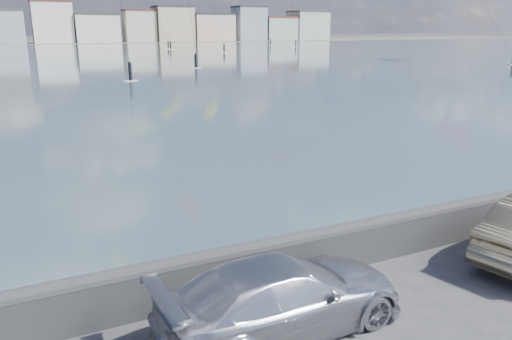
% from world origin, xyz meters
% --- Properties ---
extents(bay_water, '(500.00, 177.00, 0.00)m').
position_xyz_m(bay_water, '(0.00, 91.50, 0.01)').
color(bay_water, '#435D69').
rests_on(bay_water, ground).
extents(far_shore_strip, '(500.00, 60.00, 0.00)m').
position_xyz_m(far_shore_strip, '(0.00, 200.00, 0.01)').
color(far_shore_strip, '#4C473D').
rests_on(far_shore_strip, ground).
extents(seawall, '(400.00, 0.36, 1.08)m').
position_xyz_m(seawall, '(0.00, 2.70, 0.58)').
color(seawall, '#28282B').
rests_on(seawall, ground).
extents(far_buildings, '(240.79, 13.26, 14.60)m').
position_xyz_m(far_buildings, '(1.31, 186.00, 6.03)').
color(far_buildings, white).
rests_on(far_buildings, ground).
extents(car_silver, '(4.83, 2.19, 1.37)m').
position_xyz_m(car_silver, '(0.15, 1.13, 0.69)').
color(car_silver, '#B6B7BD').
rests_on(car_silver, ground).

